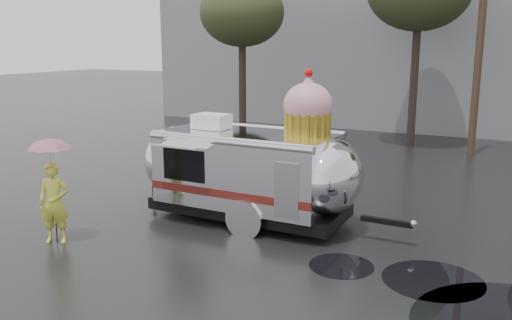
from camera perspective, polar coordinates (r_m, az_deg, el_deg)
The scene contains 9 objects.
ground at distance 10.16m, azimuth -1.17°, elevation -12.60°, with size 120.00×120.00×0.00m, color black.
puddles at distance 11.30m, azimuth 13.57°, elevation -10.28°, with size 9.85×7.93×0.01m.
grey_building at distance 33.27m, azimuth 12.69°, elevation 15.83°, with size 22.00×12.00×13.00m, color slate.
utility_pole at distance 22.21m, azimuth 22.58°, elevation 12.26°, with size 1.60×0.28×9.00m.
tree_left at distance 24.01m, azimuth -1.48°, elevation 15.17°, with size 3.64×3.64×6.95m.
barricade_row at distance 20.96m, azimuth -1.84°, elevation 1.97°, with size 4.30×0.80×1.00m.
airstream_trailer at distance 13.06m, azimuth -0.45°, elevation -0.76°, with size 7.03×2.69×3.78m.
person_left at distance 12.49m, azimuth -20.47°, elevation -4.23°, with size 0.64×0.43×1.78m, color #D9DE43.
umbrella_pink at distance 12.25m, azimuth -20.84°, elevation 0.48°, with size 1.14×1.14×2.33m.
Camera 1 is at (4.33, -8.13, 4.27)m, focal length 38.00 mm.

